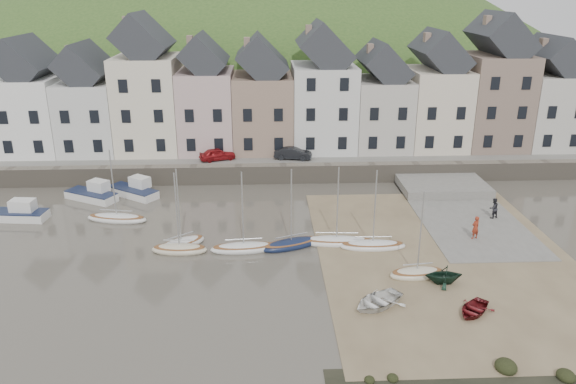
{
  "coord_description": "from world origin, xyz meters",
  "views": [
    {
      "loc": [
        -1.8,
        -35.35,
        18.29
      ],
      "look_at": [
        0.0,
        6.0,
        3.0
      ],
      "focal_mm": 34.93,
      "sensor_mm": 36.0,
      "label": 1
    }
  ],
  "objects_px": {
    "rowboat_white": "(378,301)",
    "rowboat_red": "(474,309)",
    "rowboat_green": "(444,274)",
    "person_red": "(475,227)",
    "sailboat_0": "(117,218)",
    "car_left": "(217,154)",
    "person_dark": "(494,208)",
    "car_right": "(293,153)"
  },
  "relations": [
    {
      "from": "person_red",
      "to": "rowboat_white",
      "type": "bearing_deg",
      "value": 21.89
    },
    {
      "from": "rowboat_red",
      "to": "sailboat_0",
      "type": "bearing_deg",
      "value": -169.13
    },
    {
      "from": "rowboat_red",
      "to": "car_right",
      "type": "bearing_deg",
      "value": 151.69
    },
    {
      "from": "rowboat_green",
      "to": "car_left",
      "type": "relative_size",
      "value": 0.66
    },
    {
      "from": "rowboat_red",
      "to": "person_dark",
      "type": "distance_m",
      "value": 15.61
    },
    {
      "from": "rowboat_red",
      "to": "person_red",
      "type": "relative_size",
      "value": 1.49
    },
    {
      "from": "rowboat_white",
      "to": "rowboat_green",
      "type": "xyz_separation_m",
      "value": [
        4.82,
        2.57,
        0.27
      ]
    },
    {
      "from": "sailboat_0",
      "to": "car_right",
      "type": "xyz_separation_m",
      "value": [
        15.18,
        11.67,
        1.97
      ]
    },
    {
      "from": "rowboat_green",
      "to": "person_red",
      "type": "relative_size",
      "value": 1.32
    },
    {
      "from": "rowboat_white",
      "to": "rowboat_red",
      "type": "bearing_deg",
      "value": 44.41
    },
    {
      "from": "person_red",
      "to": "person_dark",
      "type": "distance_m",
      "value": 4.91
    },
    {
      "from": "rowboat_red",
      "to": "car_right",
      "type": "distance_m",
      "value": 28.39
    },
    {
      "from": "person_red",
      "to": "car_right",
      "type": "relative_size",
      "value": 0.48
    },
    {
      "from": "sailboat_0",
      "to": "person_dark",
      "type": "height_order",
      "value": "sailboat_0"
    },
    {
      "from": "car_left",
      "to": "person_dark",
      "type": "bearing_deg",
      "value": -137.95
    },
    {
      "from": "rowboat_red",
      "to": "car_right",
      "type": "height_order",
      "value": "car_right"
    },
    {
      "from": "rowboat_white",
      "to": "rowboat_green",
      "type": "height_order",
      "value": "rowboat_green"
    },
    {
      "from": "rowboat_green",
      "to": "rowboat_red",
      "type": "bearing_deg",
      "value": 10.93
    },
    {
      "from": "sailboat_0",
      "to": "rowboat_white",
      "type": "xyz_separation_m",
      "value": [
        18.96,
        -14.05,
        0.16
      ]
    },
    {
      "from": "rowboat_red",
      "to": "car_left",
      "type": "distance_m",
      "value": 31.75
    },
    {
      "from": "rowboat_red",
      "to": "rowboat_green",
      "type": "bearing_deg",
      "value": 143.58
    },
    {
      "from": "rowboat_green",
      "to": "person_dark",
      "type": "distance_m",
      "value": 12.83
    },
    {
      "from": "rowboat_green",
      "to": "person_dark",
      "type": "bearing_deg",
      "value": 144.68
    },
    {
      "from": "rowboat_white",
      "to": "car_left",
      "type": "relative_size",
      "value": 0.96
    },
    {
      "from": "sailboat_0",
      "to": "car_right",
      "type": "relative_size",
      "value": 1.66
    },
    {
      "from": "rowboat_white",
      "to": "rowboat_red",
      "type": "relative_size",
      "value": 1.28
    },
    {
      "from": "sailboat_0",
      "to": "car_left",
      "type": "height_order",
      "value": "sailboat_0"
    },
    {
      "from": "person_dark",
      "to": "person_red",
      "type": "bearing_deg",
      "value": 33.06
    },
    {
      "from": "person_red",
      "to": "rowboat_green",
      "type": "bearing_deg",
      "value": 33.2
    },
    {
      "from": "rowboat_green",
      "to": "person_dark",
      "type": "xyz_separation_m",
      "value": [
        7.39,
        10.49,
        0.29
      ]
    },
    {
      "from": "person_red",
      "to": "car_left",
      "type": "relative_size",
      "value": 0.5
    },
    {
      "from": "rowboat_green",
      "to": "person_dark",
      "type": "relative_size",
      "value": 1.39
    },
    {
      "from": "car_left",
      "to": "car_right",
      "type": "relative_size",
      "value": 0.96
    },
    {
      "from": "sailboat_0",
      "to": "person_red",
      "type": "relative_size",
      "value": 3.46
    },
    {
      "from": "rowboat_red",
      "to": "person_dark",
      "type": "bearing_deg",
      "value": 107.14
    },
    {
      "from": "sailboat_0",
      "to": "rowboat_red",
      "type": "xyz_separation_m",
      "value": [
        24.48,
        -15.09,
        0.08
      ]
    },
    {
      "from": "person_red",
      "to": "car_left",
      "type": "bearing_deg",
      "value": -61.44
    },
    {
      "from": "rowboat_white",
      "to": "car_left",
      "type": "xyz_separation_m",
      "value": [
        -11.47,
        25.72,
        1.8
      ]
    },
    {
      "from": "rowboat_red",
      "to": "car_right",
      "type": "relative_size",
      "value": 0.72
    },
    {
      "from": "rowboat_green",
      "to": "rowboat_red",
      "type": "height_order",
      "value": "rowboat_green"
    },
    {
      "from": "person_dark",
      "to": "rowboat_green",
      "type": "bearing_deg",
      "value": 34.92
    },
    {
      "from": "sailboat_0",
      "to": "person_red",
      "type": "bearing_deg",
      "value": -9.88
    }
  ]
}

